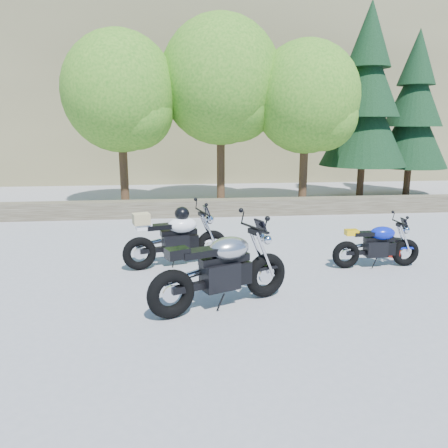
{
  "coord_description": "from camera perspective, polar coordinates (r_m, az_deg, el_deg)",
  "views": [
    {
      "loc": [
        -0.74,
        -7.68,
        2.73
      ],
      "look_at": [
        0.2,
        1.0,
        0.75
      ],
      "focal_mm": 35.0,
      "sensor_mm": 36.0,
      "label": 1
    }
  ],
  "objects": [
    {
      "name": "tree_decid_left",
      "position": [
        14.94,
        -13.03,
        15.92
      ],
      "size": [
        3.67,
        3.67,
        5.62
      ],
      "color": "#382314",
      "rests_on": "ground"
    },
    {
      "name": "conifer_far",
      "position": [
        18.85,
        23.5,
        13.38
      ],
      "size": [
        2.82,
        2.82,
        6.27
      ],
      "color": "#382314",
      "rests_on": "ground"
    },
    {
      "name": "conifer_near",
      "position": [
        17.36,
        18.06,
        15.29
      ],
      "size": [
        3.17,
        3.17,
        7.06
      ],
      "color": "#382314",
      "rests_on": "ground"
    },
    {
      "name": "tree_decid_mid",
      "position": [
        15.36,
        -0.0,
        17.65
      ],
      "size": [
        4.08,
        4.08,
        6.24
      ],
      "color": "#382314",
      "rests_on": "ground"
    },
    {
      "name": "white_bike",
      "position": [
        8.62,
        -6.3,
        -1.74
      ],
      "size": [
        2.1,
        0.84,
        1.18
      ],
      "rotation": [
        0.0,
        0.0,
        0.27
      ],
      "color": "black",
      "rests_on": "ground"
    },
    {
      "name": "tree_decid_right",
      "position": [
        15.3,
        11.13,
        15.41
      ],
      "size": [
        3.54,
        3.54,
        5.41
      ],
      "color": "#382314",
      "rests_on": "ground"
    },
    {
      "name": "hillside",
      "position": [
        36.19,
        -0.2,
        20.32
      ],
      "size": [
        80.0,
        30.0,
        15.0
      ],
      "primitive_type": "cube",
      "color": "#6D6643",
      "rests_on": "ground"
    },
    {
      "name": "blue_bike",
      "position": [
        9.04,
        19.37,
        -2.68
      ],
      "size": [
        1.78,
        0.56,
        0.89
      ],
      "rotation": [
        0.0,
        0.0,
        0.01
      ],
      "color": "black",
      "rests_on": "ground"
    },
    {
      "name": "backpack",
      "position": [
        9.96,
        21.41,
        -2.9
      ],
      "size": [
        0.35,
        0.33,
        0.39
      ],
      "rotation": [
        0.0,
        0.0,
        -0.42
      ],
      "color": "black",
      "rests_on": "ground"
    },
    {
      "name": "silver_bike",
      "position": [
        6.64,
        -0.24,
        -6.08
      ],
      "size": [
        2.26,
        1.14,
        1.2
      ],
      "rotation": [
        0.0,
        0.0,
        0.41
      ],
      "color": "black",
      "rests_on": "ground"
    },
    {
      "name": "ground",
      "position": [
        8.19,
        -0.64,
        -6.7
      ],
      "size": [
        90.0,
        90.0,
        0.0
      ],
      "primitive_type": "plane",
      "color": "gray",
      "rests_on": "ground"
    },
    {
      "name": "stone_wall",
      "position": [
        13.43,
        -2.91,
        2.11
      ],
      "size": [
        22.0,
        0.55,
        0.5
      ],
      "primitive_type": "cube",
      "color": "#484030",
      "rests_on": "ground"
    }
  ]
}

